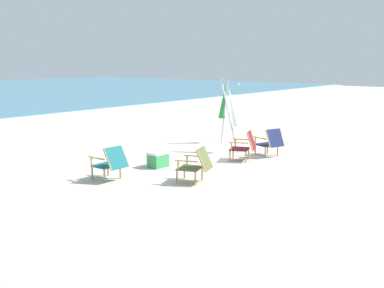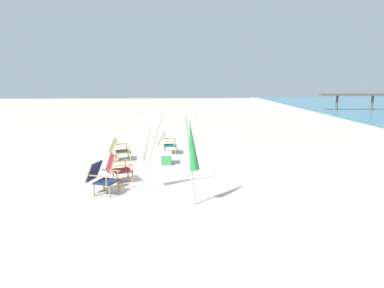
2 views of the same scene
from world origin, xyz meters
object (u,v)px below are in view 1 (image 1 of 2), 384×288
beach_chair_front_left (111,162)px  umbrella_furled_white (233,107)px  umbrella_furled_green (224,101)px  cooler_box (158,159)px  beach_chair_back_left (245,145)px  beach_chair_mid_center (196,164)px  beach_chair_far_center (270,142)px

beach_chair_front_left → umbrella_furled_white: bearing=-4.3°
beach_chair_front_left → umbrella_furled_white: umbrella_furled_white is taller
beach_chair_front_left → umbrella_furled_green: size_ratio=0.37×
umbrella_furled_white → cooler_box: (-2.77, 0.39, -1.14)m
beach_chair_back_left → beach_chair_mid_center: (-2.58, -0.38, -0.00)m
umbrella_furled_white → cooler_box: bearing=171.9°
beach_chair_mid_center → cooler_box: beach_chair_mid_center is taller
beach_chair_far_center → cooler_box: 3.36m
beach_chair_far_center → umbrella_furled_white: umbrella_furled_white is taller
umbrella_furled_green → beach_chair_front_left: bearing=-172.1°
beach_chair_back_left → cooler_box: 2.43m
beach_chair_front_left → beach_chair_far_center: 4.82m
umbrella_furled_green → cooler_box: size_ratio=4.33×
beach_chair_mid_center → umbrella_furled_green: 5.10m
beach_chair_mid_center → umbrella_furled_green: size_ratio=0.41×
beach_chair_mid_center → umbrella_furled_white: 3.68m
cooler_box → beach_chair_front_left: bearing=-177.8°
beach_chair_front_left → cooler_box: size_ratio=1.61×
beach_chair_front_left → beach_chair_mid_center: 1.95m
beach_chair_mid_center → umbrella_furled_white: umbrella_furled_white is taller
beach_chair_front_left → umbrella_furled_green: bearing=7.9°
umbrella_furled_white → beach_chair_back_left: bearing=-128.9°
umbrella_furled_green → cooler_box: umbrella_furled_green is taller
beach_chair_far_center → beach_chair_back_left: beach_chair_back_left is taller
beach_chair_far_center → umbrella_furled_white: 1.50m
beach_chair_front_left → cooler_box: (1.61, 0.06, -0.22)m
umbrella_furled_green → cooler_box: 4.10m
beach_chair_back_left → beach_chair_front_left: bearing=161.0°
beach_chair_far_center → umbrella_furled_white: size_ratio=0.42×
beach_chair_front_left → beach_chair_back_left: size_ratio=0.93×
beach_chair_mid_center → beach_chair_front_left: bearing=123.1°
umbrella_furled_white → cooler_box: 3.02m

